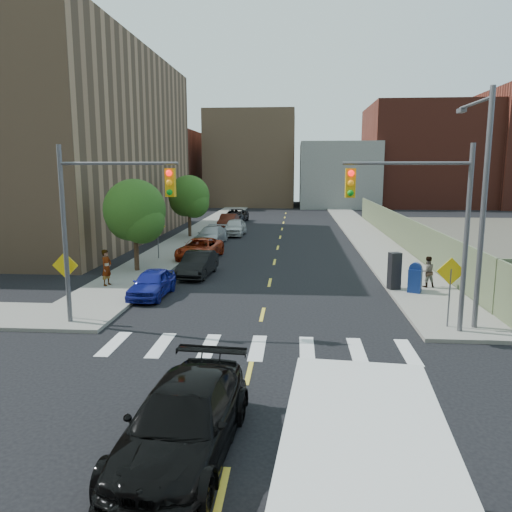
% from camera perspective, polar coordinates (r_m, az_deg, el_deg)
% --- Properties ---
extents(ground, '(160.00, 160.00, 0.00)m').
position_cam_1_polar(ground, '(13.86, -1.55, -16.25)').
color(ground, black).
rests_on(ground, ground).
extents(sidewalk_nw, '(3.50, 73.00, 0.15)m').
position_cam_1_polar(sidewalk_nw, '(54.95, -5.02, 3.68)').
color(sidewalk_nw, gray).
rests_on(sidewalk_nw, ground).
extents(sidewalk_ne, '(3.50, 73.00, 0.15)m').
position_cam_1_polar(sidewalk_ne, '(54.57, 11.27, 3.48)').
color(sidewalk_ne, gray).
rests_on(sidewalk_ne, ground).
extents(fence_north, '(0.12, 44.00, 2.50)m').
position_cam_1_polar(fence_north, '(41.48, 16.01, 2.89)').
color(fence_north, '#68714F').
rests_on(fence_north, ground).
extents(building_nw, '(22.00, 30.00, 16.00)m').
position_cam_1_polar(building_nw, '(48.39, -24.82, 11.35)').
color(building_nw, '#8C6B4C').
rests_on(building_nw, ground).
extents(bg_bldg_west, '(14.00, 18.00, 12.00)m').
position_cam_1_polar(bg_bldg_west, '(85.60, -11.45, 9.76)').
color(bg_bldg_west, '#592319').
rests_on(bg_bldg_west, ground).
extents(bg_bldg_midwest, '(14.00, 16.00, 15.00)m').
position_cam_1_polar(bg_bldg_midwest, '(84.68, -0.44, 10.97)').
color(bg_bldg_midwest, '#8C6B4C').
rests_on(bg_bldg_midwest, ground).
extents(bg_bldg_center, '(12.00, 16.00, 10.00)m').
position_cam_1_polar(bg_bldg_center, '(82.63, 9.28, 9.13)').
color(bg_bldg_center, gray).
rests_on(bg_bldg_center, ground).
extents(bg_bldg_east, '(18.00, 18.00, 16.00)m').
position_cam_1_polar(bg_bldg_east, '(86.86, 18.64, 10.77)').
color(bg_bldg_east, '#592319').
rests_on(bg_bldg_east, ground).
extents(signal_nw, '(4.59, 0.30, 7.00)m').
position_cam_1_polar(signal_nw, '(19.83, -17.23, 4.94)').
color(signal_nw, '#59595E').
rests_on(signal_nw, ground).
extents(signal_ne, '(4.59, 0.30, 7.00)m').
position_cam_1_polar(signal_ne, '(19.00, 18.73, 4.65)').
color(signal_ne, '#59595E').
rests_on(signal_ne, ground).
extents(streetlight_ne, '(0.25, 3.70, 9.00)m').
position_cam_1_polar(streetlight_ne, '(20.46, 24.29, 6.59)').
color(streetlight_ne, '#59595E').
rests_on(streetlight_ne, ground).
extents(warn_sign_nw, '(1.06, 0.06, 2.83)m').
position_cam_1_polar(warn_sign_nw, '(21.36, -20.92, -1.81)').
color(warn_sign_nw, '#59595E').
rests_on(warn_sign_nw, ground).
extents(warn_sign_ne, '(1.06, 0.06, 2.83)m').
position_cam_1_polar(warn_sign_ne, '(20.17, 21.33, -2.51)').
color(warn_sign_ne, '#59595E').
rests_on(warn_sign_ne, ground).
extents(warn_sign_midwest, '(1.06, 0.06, 2.83)m').
position_cam_1_polar(warn_sign_midwest, '(33.87, -11.17, 2.83)').
color(warn_sign_midwest, '#59595E').
rests_on(warn_sign_midwest, ground).
extents(tree_west_near, '(3.66, 3.64, 5.52)m').
position_cam_1_polar(tree_west_near, '(30.01, -13.67, 4.68)').
color(tree_west_near, '#332114').
rests_on(tree_west_near, ground).
extents(tree_west_far, '(3.66, 3.64, 5.52)m').
position_cam_1_polar(tree_west_far, '(44.47, -7.65, 6.53)').
color(tree_west_far, '#332114').
rests_on(tree_west_far, ground).
extents(parked_car_blue, '(1.72, 3.94, 1.32)m').
position_cam_1_polar(parked_car_blue, '(24.54, -11.79, -3.07)').
color(parked_car_blue, navy).
rests_on(parked_car_blue, ground).
extents(parked_car_black, '(1.78, 4.36, 1.41)m').
position_cam_1_polar(parked_car_black, '(28.76, -6.66, -0.91)').
color(parked_car_black, black).
rests_on(parked_car_black, ground).
extents(parked_car_red, '(2.84, 5.28, 1.41)m').
position_cam_1_polar(parked_car_red, '(34.13, -6.44, 0.82)').
color(parked_car_red, '#9F2A0F').
rests_on(parked_car_red, ground).
extents(parked_car_silver, '(2.47, 5.05, 1.41)m').
position_cam_1_polar(parked_car_silver, '(40.83, -5.15, 2.37)').
color(parked_car_silver, '#9FA3A7').
rests_on(parked_car_silver, ground).
extents(parked_car_white, '(1.92, 4.55, 1.54)m').
position_cam_1_polar(parked_car_white, '(45.89, -2.43, 3.32)').
color(parked_car_white, silver).
rests_on(parked_car_white, ground).
extents(parked_car_maroon, '(1.77, 4.56, 1.48)m').
position_cam_1_polar(parked_car_maroon, '(51.12, -3.19, 3.97)').
color(parked_car_maroon, '#41160D').
rests_on(parked_car_maroon, ground).
extents(parked_car_grey, '(2.68, 5.44, 1.49)m').
position_cam_1_polar(parked_car_grey, '(57.26, -2.35, 4.64)').
color(parked_car_grey, black).
rests_on(parked_car_grey, ground).
extents(black_sedan, '(2.63, 5.55, 1.57)m').
position_cam_1_polar(black_sedan, '(11.37, -8.32, -18.17)').
color(black_sedan, black).
rests_on(black_sedan, ground).
extents(mailbox, '(0.74, 0.66, 1.48)m').
position_cam_1_polar(mailbox, '(25.42, 17.72, -2.41)').
color(mailbox, navy).
rests_on(mailbox, sidewalk_ne).
extents(payphone, '(0.66, 0.60, 1.85)m').
position_cam_1_polar(payphone, '(25.79, 15.54, -1.65)').
color(payphone, black).
rests_on(payphone, sidewalk_ne).
extents(pedestrian_west, '(0.60, 0.77, 1.87)m').
position_cam_1_polar(pedestrian_west, '(26.76, -16.71, -1.27)').
color(pedestrian_west, gray).
rests_on(pedestrian_west, sidewalk_nw).
extents(pedestrian_east, '(0.85, 0.71, 1.58)m').
position_cam_1_polar(pedestrian_east, '(26.77, 18.99, -1.70)').
color(pedestrian_east, gray).
rests_on(pedestrian_east, sidewalk_ne).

